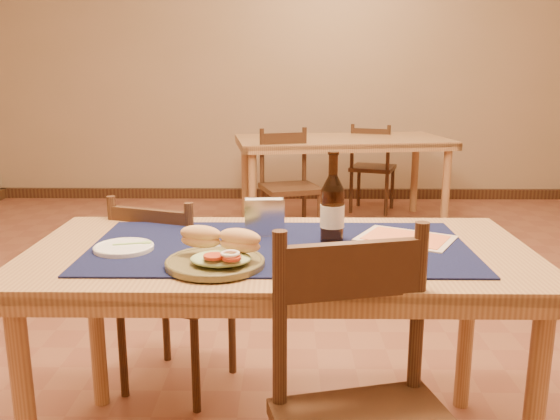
{
  "coord_description": "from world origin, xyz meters",
  "views": [
    {
      "loc": [
        0.02,
        -2.62,
        1.3
      ],
      "look_at": [
        0.0,
        -0.7,
        0.85
      ],
      "focal_mm": 38.0,
      "sensor_mm": 36.0,
      "label": 1
    }
  ],
  "objects_px": {
    "main_table": "(280,272)",
    "back_table": "(342,148)",
    "sandwich_plate": "(218,256)",
    "beer_bottle": "(332,209)",
    "chair_main_far": "(172,290)",
    "napkin_holder": "(264,219)"
  },
  "relations": [
    {
      "from": "main_table",
      "to": "back_table",
      "type": "xyz_separation_m",
      "value": [
        0.49,
        3.21,
        0.0
      ]
    },
    {
      "from": "sandwich_plate",
      "to": "beer_bottle",
      "type": "distance_m",
      "value": 0.44
    },
    {
      "from": "chair_main_far",
      "to": "napkin_holder",
      "type": "height_order",
      "value": "napkin_holder"
    },
    {
      "from": "back_table",
      "to": "napkin_holder",
      "type": "relative_size",
      "value": 12.77
    },
    {
      "from": "main_table",
      "to": "back_table",
      "type": "bearing_deg",
      "value": 81.38
    },
    {
      "from": "main_table",
      "to": "napkin_holder",
      "type": "distance_m",
      "value": 0.2
    },
    {
      "from": "sandwich_plate",
      "to": "beer_bottle",
      "type": "height_order",
      "value": "beer_bottle"
    },
    {
      "from": "sandwich_plate",
      "to": "main_table",
      "type": "bearing_deg",
      "value": 49.45
    },
    {
      "from": "main_table",
      "to": "chair_main_far",
      "type": "distance_m",
      "value": 0.66
    },
    {
      "from": "sandwich_plate",
      "to": "napkin_holder",
      "type": "xyz_separation_m",
      "value": [
        0.12,
        0.33,
        0.03
      ]
    },
    {
      "from": "back_table",
      "to": "napkin_holder",
      "type": "height_order",
      "value": "napkin_holder"
    },
    {
      "from": "main_table",
      "to": "beer_bottle",
      "type": "relative_size",
      "value": 5.42
    },
    {
      "from": "back_table",
      "to": "chair_main_far",
      "type": "xyz_separation_m",
      "value": [
        -0.93,
        -2.78,
        -0.23
      ]
    },
    {
      "from": "back_table",
      "to": "main_table",
      "type": "bearing_deg",
      "value": -98.62
    },
    {
      "from": "napkin_holder",
      "to": "beer_bottle",
      "type": "bearing_deg",
      "value": -16.88
    },
    {
      "from": "napkin_holder",
      "to": "main_table",
      "type": "bearing_deg",
      "value": -66.69
    },
    {
      "from": "back_table",
      "to": "chair_main_far",
      "type": "height_order",
      "value": "chair_main_far"
    },
    {
      "from": "back_table",
      "to": "chair_main_far",
      "type": "bearing_deg",
      "value": -108.49
    },
    {
      "from": "main_table",
      "to": "beer_bottle",
      "type": "height_order",
      "value": "beer_bottle"
    },
    {
      "from": "sandwich_plate",
      "to": "napkin_holder",
      "type": "distance_m",
      "value": 0.35
    },
    {
      "from": "back_table",
      "to": "napkin_holder",
      "type": "bearing_deg",
      "value": -99.91
    },
    {
      "from": "beer_bottle",
      "to": "napkin_holder",
      "type": "xyz_separation_m",
      "value": [
        -0.22,
        0.07,
        -0.05
      ]
    }
  ]
}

